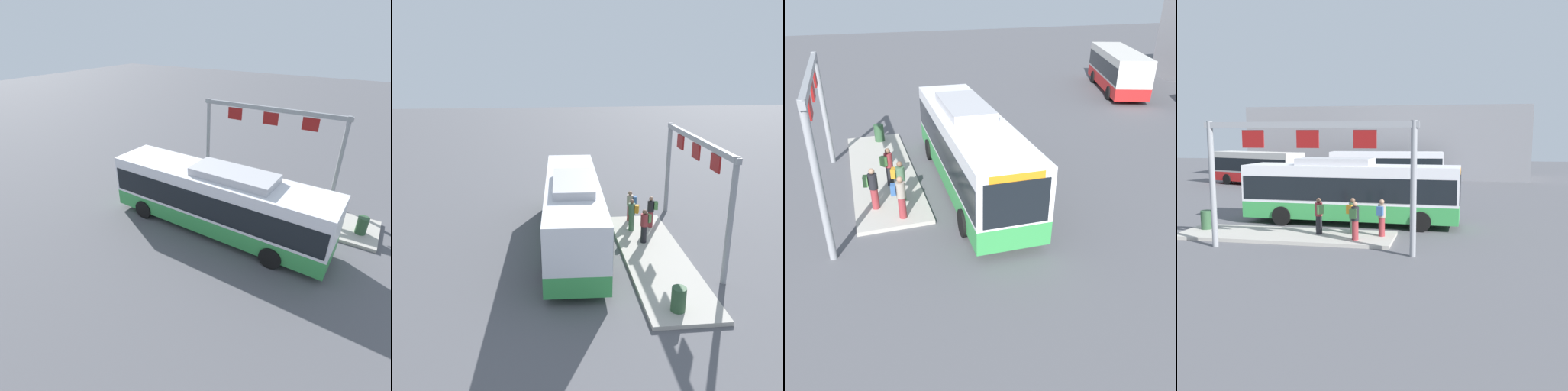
# 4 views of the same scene
# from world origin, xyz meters

# --- Properties ---
(ground_plane) EXTENTS (120.00, 120.00, 0.00)m
(ground_plane) POSITION_xyz_m (0.00, 0.00, 0.00)
(ground_plane) COLOR #56565B
(platform_curb) EXTENTS (10.00, 2.80, 0.16)m
(platform_curb) POSITION_xyz_m (-2.26, -3.56, 0.08)
(platform_curb) COLOR #B2ADA3
(platform_curb) RESTS_ON ground
(bus_main) EXTENTS (11.34, 2.98, 3.46)m
(bus_main) POSITION_xyz_m (-0.01, 0.00, 1.81)
(bus_main) COLOR green
(bus_main) RESTS_ON ground
(bus_background_left) EXTENTS (9.95, 5.70, 3.10)m
(bus_background_left) POSITION_xyz_m (-12.97, 16.12, 1.78)
(bus_background_left) COLOR red
(bus_background_left) RESTS_ON ground
(bus_background_right) EXTENTS (10.77, 3.33, 3.10)m
(bus_background_right) POSITION_xyz_m (-0.98, 18.84, 1.78)
(bus_background_right) COLOR #1947AD
(bus_background_right) RESTS_ON ground
(person_boarding) EXTENTS (0.39, 0.56, 1.67)m
(person_boarding) POSITION_xyz_m (2.16, -3.28, 1.05)
(person_boarding) COLOR maroon
(person_boarding) RESTS_ON platform_curb
(person_waiting_near) EXTENTS (0.48, 0.60, 1.67)m
(person_waiting_near) POSITION_xyz_m (0.79, -3.09, 1.05)
(person_waiting_near) COLOR #476B4C
(person_waiting_near) RESTS_ON platform_curb
(person_waiting_mid) EXTENTS (0.38, 0.56, 1.67)m
(person_waiting_mid) POSITION_xyz_m (1.15, -4.17, 1.05)
(person_waiting_mid) COLOR maroon
(person_waiting_mid) RESTS_ON platform_curb
(person_waiting_far) EXTENTS (0.54, 0.60, 1.67)m
(person_waiting_far) POSITION_xyz_m (-0.71, -3.38, 1.05)
(person_waiting_far) COLOR black
(person_waiting_far) RESTS_ON platform_curb
(platform_sign_gantry) EXTENTS (8.70, 0.24, 5.20)m
(platform_sign_gantry) POSITION_xyz_m (-0.37, -5.74, 3.72)
(platform_sign_gantry) COLOR gray
(platform_sign_gantry) RESTS_ON ground
(station_building) EXTENTS (30.02, 8.00, 7.68)m
(station_building) POSITION_xyz_m (-2.17, 26.88, 3.84)
(station_building) COLOR gray
(station_building) RESTS_ON ground
(trash_bin) EXTENTS (0.52, 0.52, 0.90)m
(trash_bin) POSITION_xyz_m (-6.40, -3.27, 0.61)
(trash_bin) COLOR #2D5133
(trash_bin) RESTS_ON platform_curb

